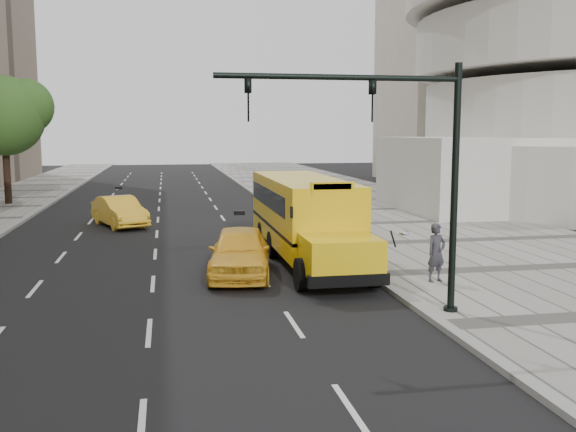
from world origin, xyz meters
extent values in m
plane|color=black|center=(0.00, 0.00, 0.00)|extent=(140.00, 140.00, 0.00)
cube|color=gray|center=(12.00, 0.00, 0.07)|extent=(12.00, 140.00, 0.15)
cube|color=gray|center=(6.00, 0.00, 0.07)|extent=(0.30, 140.00, 0.15)
cube|color=silver|center=(17.00, 10.00, 2.20)|extent=(8.00, 10.00, 4.40)
cylinder|color=black|center=(-10.50, 18.56, 2.55)|extent=(0.44, 0.44, 5.09)
sphere|color=#2B511B|center=(-10.50, 18.56, 5.73)|extent=(5.06, 5.06, 5.06)
sphere|color=#2B511B|center=(-9.24, 18.86, 6.33)|extent=(3.54, 3.54, 3.54)
cube|color=yellow|center=(4.50, -1.56, 1.77)|extent=(2.50, 9.00, 2.45)
cube|color=yellow|center=(4.50, -7.06, 1.10)|extent=(2.20, 2.00, 1.10)
cube|color=black|center=(4.50, -7.94, 0.55)|extent=(2.38, 0.25, 0.35)
cube|color=black|center=(4.50, -1.56, 1.25)|extent=(2.52, 9.00, 0.12)
cube|color=black|center=(4.50, -6.00, 2.25)|extent=(2.05, 0.10, 0.90)
cube|color=black|center=(4.50, -1.06, 2.25)|extent=(2.52, 7.50, 0.70)
cube|color=yellow|center=(4.50, -6.01, 3.05)|extent=(1.40, 0.12, 0.28)
ellipsoid|color=silver|center=(6.02, -8.46, 1.90)|extent=(0.32, 0.32, 0.14)
cylinder|color=black|center=(5.78, -8.24, 1.70)|extent=(0.36, 0.47, 0.58)
cylinder|color=black|center=(3.37, -6.76, 0.50)|extent=(0.30, 1.00, 1.00)
cylinder|color=black|center=(5.63, -6.76, 0.50)|extent=(0.30, 1.00, 1.00)
cylinder|color=black|center=(3.37, -1.56, 0.50)|extent=(0.30, 1.00, 1.00)
cylinder|color=black|center=(5.63, -1.56, 0.50)|extent=(0.30, 1.00, 1.00)
cylinder|color=black|center=(3.37, 0.94, 0.50)|extent=(0.30, 1.00, 1.00)
cylinder|color=black|center=(5.63, 0.94, 0.50)|extent=(0.30, 1.00, 1.00)
imported|color=yellow|center=(1.80, -4.45, 0.81)|extent=(2.62, 5.02, 1.63)
imported|color=yellow|center=(-2.85, 7.87, 0.75)|extent=(3.19, 4.83, 1.50)
imported|color=#312F37|center=(7.56, -6.95, 1.05)|extent=(0.76, 0.61, 1.81)
cylinder|color=black|center=(6.60, -10.08, 3.20)|extent=(0.18, 0.18, 6.40)
cylinder|color=black|center=(6.60, -10.08, 0.12)|extent=(0.36, 0.36, 0.25)
cylinder|color=black|center=(3.60, -10.08, 6.00)|extent=(6.00, 0.14, 0.14)
imported|color=black|center=(4.40, -10.08, 5.45)|extent=(0.16, 0.20, 1.00)
imported|color=black|center=(1.40, -10.08, 5.45)|extent=(0.16, 0.20, 1.00)
camera|label=1|loc=(-0.51, -25.05, 4.72)|focal=40.00mm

